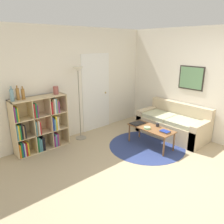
# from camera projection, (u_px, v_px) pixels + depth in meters

# --- Properties ---
(ground_plane) EXTENTS (14.00, 14.00, 0.00)m
(ground_plane) POSITION_uv_depth(u_px,v_px,m) (168.00, 178.00, 3.78)
(ground_plane) COLOR tan
(wall_back) EXTENTS (7.03, 0.11, 2.60)m
(wall_back) POSITION_uv_depth(u_px,v_px,m) (79.00, 84.00, 5.33)
(wall_back) COLOR silver
(wall_back) RESTS_ON ground_plane
(wall_right) EXTENTS (0.08, 5.68, 2.60)m
(wall_right) POSITION_uv_depth(u_px,v_px,m) (174.00, 81.00, 5.63)
(wall_right) COLOR silver
(wall_right) RESTS_ON ground_plane
(rug) EXTENTS (1.70, 1.70, 0.01)m
(rug) POSITION_uv_depth(u_px,v_px,m) (147.00, 146.00, 4.96)
(rug) COLOR navy
(rug) RESTS_ON ground_plane
(bookshelf) EXTENTS (1.16, 0.34, 1.17)m
(bookshelf) POSITION_uv_depth(u_px,v_px,m) (39.00, 126.00, 4.65)
(bookshelf) COLOR beige
(bookshelf) RESTS_ON ground_plane
(floor_lamp) EXTENTS (0.27, 0.27, 1.73)m
(floor_lamp) POSITION_uv_depth(u_px,v_px,m) (78.00, 81.00, 4.95)
(floor_lamp) COLOR gray
(floor_lamp) RESTS_ON ground_plane
(couch) EXTENTS (0.81, 1.67, 0.80)m
(couch) POSITION_uv_depth(u_px,v_px,m) (173.00, 125.00, 5.46)
(couch) COLOR #CCB793
(couch) RESTS_ON ground_plane
(coffee_table) EXTENTS (0.44, 1.05, 0.45)m
(coffee_table) POSITION_uv_depth(u_px,v_px,m) (151.00, 130.00, 4.85)
(coffee_table) COLOR brown
(coffee_table) RESTS_ON ground_plane
(laptop) EXTENTS (0.35, 0.25, 0.02)m
(laptop) POSITION_uv_depth(u_px,v_px,m) (138.00, 123.00, 5.07)
(laptop) COLOR black
(laptop) RESTS_ON coffee_table
(bowl) EXTENTS (0.15, 0.15, 0.04)m
(bowl) POSITION_uv_depth(u_px,v_px,m) (147.00, 128.00, 4.76)
(bowl) COLOR #9ED193
(bowl) RESTS_ON coffee_table
(book_stack_on_table) EXTENTS (0.15, 0.20, 0.04)m
(book_stack_on_table) POSITION_uv_depth(u_px,v_px,m) (165.00, 132.00, 4.56)
(book_stack_on_table) COLOR olive
(book_stack_on_table) RESTS_ON coffee_table
(cup) EXTENTS (0.08, 0.08, 0.08)m
(cup) POSITION_uv_depth(u_px,v_px,m) (158.00, 125.00, 4.88)
(cup) COLOR #28282D
(cup) RESTS_ON coffee_table
(bottle_left) EXTENTS (0.08, 0.08, 0.29)m
(bottle_left) POSITION_uv_depth(u_px,v_px,m) (12.00, 95.00, 4.14)
(bottle_left) COLOR #6B93A3
(bottle_left) RESTS_ON bookshelf
(bottle_middle) EXTENTS (0.06, 0.06, 0.29)m
(bottle_middle) POSITION_uv_depth(u_px,v_px,m) (18.00, 94.00, 4.23)
(bottle_middle) COLOR olive
(bottle_middle) RESTS_ON bookshelf
(bottle_right) EXTENTS (0.06, 0.06, 0.26)m
(bottle_right) POSITION_uv_depth(u_px,v_px,m) (23.00, 94.00, 4.27)
(bottle_right) COLOR olive
(bottle_right) RESTS_ON bookshelf
(vase_on_shelf) EXTENTS (0.11, 0.11, 0.17)m
(vase_on_shelf) POSITION_uv_depth(u_px,v_px,m) (56.00, 90.00, 4.72)
(vase_on_shelf) COLOR #934C47
(vase_on_shelf) RESTS_ON bookshelf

